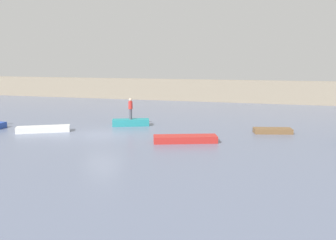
{
  "coord_description": "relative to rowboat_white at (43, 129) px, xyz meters",
  "views": [
    {
      "loc": [
        11.33,
        -22.6,
        5.13
      ],
      "look_at": [
        4.31,
        1.55,
        0.99
      ],
      "focal_mm": 39.45,
      "sensor_mm": 36.0,
      "label": 1
    }
  ],
  "objects": [
    {
      "name": "rowboat_white",
      "position": [
        0.0,
        0.0,
        0.0
      ],
      "size": [
        3.64,
        2.58,
        0.43
      ],
      "primitive_type": "cube",
      "rotation": [
        0.0,
        0.0,
        0.51
      ],
      "color": "white",
      "rests_on": "ground_plane"
    },
    {
      "name": "rowboat_teal",
      "position": [
        5.03,
        4.15,
        0.04
      ],
      "size": [
        2.99,
        1.98,
        0.51
      ],
      "primitive_type": "cube",
      "rotation": [
        0.0,
        0.0,
        0.39
      ],
      "color": "teal",
      "rests_on": "ground_plane"
    },
    {
      "name": "rowboat_red",
      "position": [
        10.51,
        -0.36,
        -0.0
      ],
      "size": [
        4.1,
        2.38,
        0.42
      ],
      "primitive_type": "cube",
      "rotation": [
        0.0,
        0.0,
        0.35
      ],
      "color": "red",
      "rests_on": "ground_plane"
    },
    {
      "name": "rowboat_brown",
      "position": [
        15.75,
        4.16,
        -0.04
      ],
      "size": [
        2.79,
        1.61,
        0.35
      ],
      "primitive_type": "cube",
      "rotation": [
        0.0,
        0.0,
        0.24
      ],
      "color": "brown",
      "rests_on": "ground_plane"
    },
    {
      "name": "person_red_shirt",
      "position": [
        5.03,
        4.15,
        1.22
      ],
      "size": [
        0.32,
        0.32,
        1.66
      ],
      "color": "#4C4C56",
      "rests_on": "rowboat_teal"
    },
    {
      "name": "ground_plane",
      "position": [
        4.45,
        0.25,
        -0.21
      ],
      "size": [
        120.0,
        120.0,
        0.0
      ],
      "primitive_type": "plane",
      "color": "slate"
    },
    {
      "name": "embankment_wall",
      "position": [
        4.45,
        22.6,
        1.12
      ],
      "size": [
        80.0,
        1.2,
        2.67
      ],
      "primitive_type": "cube",
      "color": "gray",
      "rests_on": "ground_plane"
    }
  ]
}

